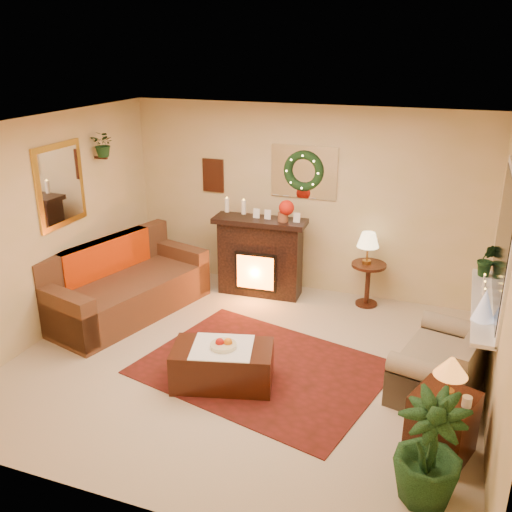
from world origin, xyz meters
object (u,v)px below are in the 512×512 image
(sofa, at_px, (127,283))
(fireplace, at_px, (260,257))
(loveseat, at_px, (443,351))
(end_table_square, at_px, (442,427))
(coffee_table, at_px, (223,366))
(side_table_round, at_px, (368,283))

(sofa, height_order, fireplace, fireplace)
(sofa, xyz_separation_m, fireplace, (1.41, 1.20, 0.12))
(loveseat, bearing_deg, end_table_square, -73.56)
(end_table_square, bearing_deg, coffee_table, 171.27)
(fireplace, distance_m, side_table_round, 1.51)
(fireplace, bearing_deg, sofa, -142.83)
(loveseat, height_order, side_table_round, loveseat)
(sofa, height_order, side_table_round, sofa)
(sofa, distance_m, loveseat, 3.97)
(coffee_table, bearing_deg, loveseat, 4.06)
(side_table_round, distance_m, end_table_square, 2.99)
(fireplace, height_order, side_table_round, fireplace)
(sofa, relative_size, side_table_round, 3.66)
(fireplace, relative_size, end_table_square, 1.91)
(fireplace, bearing_deg, end_table_square, -48.54)
(side_table_round, bearing_deg, end_table_square, -68.08)
(side_table_round, xyz_separation_m, coffee_table, (-1.07, -2.44, -0.12))
(sofa, bearing_deg, fireplace, 55.63)
(coffee_table, bearing_deg, end_table_square, -23.68)
(side_table_round, bearing_deg, sofa, -155.29)
(fireplace, xyz_separation_m, end_table_square, (2.60, -2.64, -0.28))
(sofa, distance_m, fireplace, 1.85)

